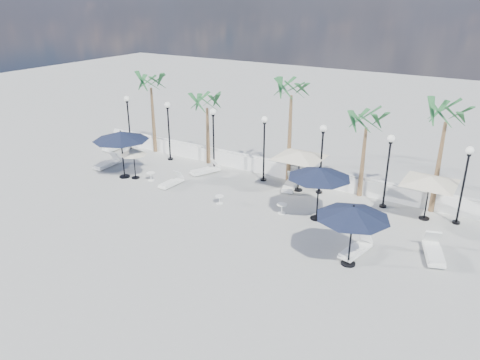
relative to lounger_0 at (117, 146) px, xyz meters
The scene contains 30 objects.
ground 13.18m from the lounger_0, 28.19° to the right, with size 100.00×100.00×0.00m, color #A4A5A0.
balustrade 11.68m from the lounger_0, ahead, with size 26.00×0.30×1.01m.
lamppost_0 2.51m from the lounger_0, 14.01° to the left, with size 0.36×0.36×3.84m.
lamppost_1 5.13m from the lounger_0, ahead, with size 0.36×0.36×3.84m.
lamppost_2 8.42m from the lounger_0, ahead, with size 0.36×0.36×3.84m.
lamppost_3 11.83m from the lounger_0, ahead, with size 0.36×0.36×3.84m.
lamppost_4 15.28m from the lounger_0, ahead, with size 0.36×0.36×3.84m.
lamppost_5 18.75m from the lounger_0, ahead, with size 0.36×0.36×3.84m.
lamppost_6 22.23m from the lounger_0, ahead, with size 0.36×0.36×3.84m.
palm_0 5.12m from the lounger_0, 22.42° to the left, with size 2.60×2.60×5.50m.
palm_1 8.00m from the lounger_0, ahead, with size 2.60×2.60×4.70m.
palm_2 13.74m from the lounger_0, ahead, with size 2.60×2.60×6.10m.
palm_3 17.54m from the lounger_0, ahead, with size 2.60×2.60×4.90m.
palm_4 21.31m from the lounger_0, ahead, with size 2.60×2.60×5.70m.
lounger_0 is the anchor object (origin of this frame).
lounger_1 3.61m from the lounger_0, 53.95° to the right, with size 0.71×1.93×0.71m.
lounger_2 8.09m from the lounger_0, ahead, with size 1.30×1.97×0.71m.
lounger_3 13.48m from the lounger_0, ahead, with size 1.09×2.03×0.72m.
lounger_4 8.20m from the lounger_0, 22.90° to the right, with size 0.63×1.71×0.63m.
lounger_5 19.59m from the lounger_0, 14.70° to the right, with size 0.98×1.98×0.71m.
lounger_6 22.07m from the lounger_0, ahead, with size 1.29×2.20×0.78m.
side_table_0 6.82m from the lounger_0, 27.92° to the right, with size 0.50×0.50×0.49m.
side_table_1 11.85m from the lounger_0, 18.50° to the right, with size 0.44×0.44×0.43m.
side_table_2 14.86m from the lounger_0, 12.09° to the right, with size 0.52×0.52×0.50m.
parasol_navy_left 6.06m from the lounger_0, 39.98° to the right, with size 3.26×3.26×2.88m.
parasol_navy_mid 19.97m from the lounger_0, 17.30° to the right, with size 2.95×2.95×2.64m.
parasol_navy_right 16.62m from the lounger_0, ahead, with size 3.03×3.03×2.72m.
parasol_cream_sq_a 14.12m from the lounger_0, ahead, with size 4.99×4.99×2.45m.
parasol_cream_sq_b 20.80m from the lounger_0, ahead, with size 4.78×4.78×2.40m.
parasol_cream_small 6.18m from the lounger_0, 34.23° to the right, with size 1.55×1.55×1.90m.
Camera 1 is at (12.18, -15.86, 10.21)m, focal length 35.00 mm.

